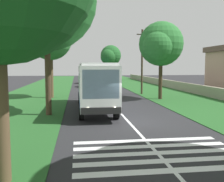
# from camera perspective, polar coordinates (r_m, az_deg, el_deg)

# --- Properties ---
(ground) EXTENTS (160.00, 160.00, 0.00)m
(ground) POSITION_cam_1_polar(r_m,az_deg,el_deg) (16.40, 3.81, -6.93)
(ground) COLOR #262628
(grass_verge_left) EXTENTS (120.00, 8.00, 0.04)m
(grass_verge_left) POSITION_cam_1_polar(r_m,az_deg,el_deg) (31.30, -16.78, -1.16)
(grass_verge_left) COLOR #235623
(grass_verge_left) RESTS_ON ground
(grass_verge_right) EXTENTS (120.00, 8.00, 0.04)m
(grass_verge_right) POSITION_cam_1_polar(r_m,az_deg,el_deg) (32.93, 12.67, -0.73)
(grass_verge_right) COLOR #235623
(grass_verge_right) RESTS_ON ground
(centre_line) EXTENTS (110.00, 0.16, 0.01)m
(centre_line) POSITION_cam_1_polar(r_m,az_deg,el_deg) (31.06, -1.67, -1.00)
(centre_line) COLOR silver
(centre_line) RESTS_ON ground
(coach_bus) EXTENTS (11.16, 2.62, 3.73)m
(coach_bus) POSITION_cam_1_polar(r_m,az_deg,el_deg) (20.95, -3.79, 1.71)
(coach_bus) COLOR white
(coach_bus) RESTS_ON ground
(zebra_crossing) EXTENTS (4.05, 6.80, 0.01)m
(zebra_crossing) POSITION_cam_1_polar(r_m,az_deg,el_deg) (11.06, 9.85, -13.20)
(zebra_crossing) COLOR silver
(zebra_crossing) RESTS_ON ground
(trailing_car_0) EXTENTS (4.30, 1.78, 1.43)m
(trailing_car_0) POSITION_cam_1_polar(r_m,az_deg,el_deg) (39.14, -0.15, 1.33)
(trailing_car_0) COLOR gray
(trailing_car_0) RESTS_ON ground
(trailing_car_1) EXTENTS (4.30, 1.78, 1.43)m
(trailing_car_1) POSITION_cam_1_polar(r_m,az_deg,el_deg) (44.07, -5.62, 1.77)
(trailing_car_1) COLOR navy
(trailing_car_1) RESTS_ON ground
(trailing_car_2) EXTENTS (4.30, 1.78, 1.43)m
(trailing_car_2) POSITION_cam_1_polar(r_m,az_deg,el_deg) (53.00, -6.29, 2.40)
(trailing_car_2) COLOR #B7A893
(trailing_car_2) RESTS_ON ground
(trailing_minibus_0) EXTENTS (6.00, 2.14, 2.53)m
(trailing_minibus_0) POSITION_cam_1_polar(r_m,az_deg,el_deg) (63.04, -2.98, 3.72)
(trailing_minibus_0) COLOR teal
(trailing_minibus_0) RESTS_ON ground
(roadside_tree_left_1) EXTENTS (5.70, 4.70, 8.80)m
(roadside_tree_left_1) POSITION_cam_1_polar(r_m,az_deg,el_deg) (29.60, -13.55, 10.80)
(roadside_tree_left_1) COLOR brown
(roadside_tree_left_1) RESTS_ON grass_verge_left
(roadside_tree_left_2) EXTENTS (8.39, 7.00, 11.52)m
(roadside_tree_left_2) POSITION_cam_1_polar(r_m,az_deg,el_deg) (19.62, -14.66, 18.10)
(roadside_tree_left_2) COLOR #4C3826
(roadside_tree_left_2) RESTS_ON grass_verge_left
(roadside_tree_right_0) EXTENTS (6.56, 5.37, 8.75)m
(roadside_tree_right_0) POSITION_cam_1_polar(r_m,az_deg,el_deg) (67.07, -0.42, 7.63)
(roadside_tree_right_0) COLOR #3D2D1E
(roadside_tree_right_0) RESTS_ON grass_verge_right
(roadside_tree_right_2) EXTENTS (5.75, 4.61, 8.09)m
(roadside_tree_right_2) POSITION_cam_1_polar(r_m,az_deg,el_deg) (28.07, 10.37, 9.79)
(roadside_tree_right_2) COLOR #3D2D1E
(roadside_tree_right_2) RESTS_ON grass_verge_right
(utility_pole) EXTENTS (0.24, 1.40, 7.92)m
(utility_pole) POSITION_cam_1_polar(r_m,az_deg,el_deg) (32.53, 6.59, 6.56)
(utility_pole) COLOR #473828
(utility_pole) RESTS_ON grass_verge_right
(roadside_wall) EXTENTS (70.00, 0.40, 1.19)m
(roadside_wall) POSITION_cam_1_polar(r_m,az_deg,el_deg) (38.75, 14.85, 1.06)
(roadside_wall) COLOR #9E937F
(roadside_wall) RESTS_ON grass_verge_right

